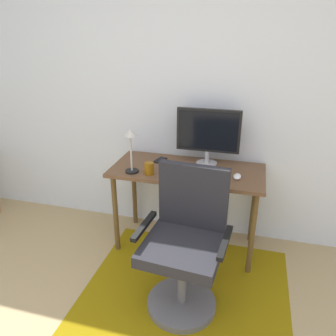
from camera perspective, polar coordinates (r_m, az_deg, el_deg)
name	(u,v)px	position (r m, az deg, el deg)	size (l,w,h in m)	color
wall_back	(170,95)	(2.97, 0.30, 12.67)	(6.00, 0.10, 2.60)	white
area_rug	(184,295)	(2.62, 2.89, -21.38)	(1.52, 1.44, 0.01)	#886D09
desk	(187,179)	(2.77, 3.35, -1.91)	(1.27, 0.58, 0.76)	brown
monitor	(208,133)	(2.75, 7.05, 6.17)	(0.53, 0.18, 0.48)	#B2B2B7
keyboard	(198,175)	(2.60, 5.29, -1.29)	(0.43, 0.13, 0.02)	white
computer_mouse	(237,177)	(2.60, 12.03, -1.47)	(0.06, 0.10, 0.03)	white
coffee_cup	(149,168)	(2.62, -3.33, -0.08)	(0.08, 0.08, 0.10)	#87540C
cell_phone	(160,160)	(2.90, -1.39, 1.40)	(0.07, 0.14, 0.01)	black
desk_lamp	(131,143)	(2.59, -6.56, 4.36)	(0.11, 0.11, 0.37)	black
office_chair	(185,249)	(2.29, 3.04, -13.91)	(0.62, 0.55, 1.02)	slate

